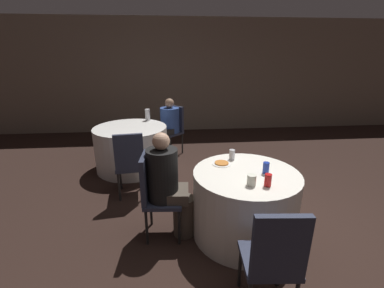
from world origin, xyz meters
TOP-DOWN VIEW (x-y plane):
  - ground_plane at (0.00, 0.00)m, footprint 16.00×16.00m
  - wall_back at (0.00, 4.39)m, footprint 16.00×0.06m
  - table_near at (-0.19, 0.03)m, footprint 1.13×1.13m
  - table_far at (-1.66, 1.98)m, footprint 1.25×1.25m
  - chair_near_west at (-1.17, 0.10)m, footprint 0.43×0.43m
  - chair_near_south at (-0.27, -0.95)m, footprint 0.43×0.43m
  - chair_far_south at (-1.54, 0.94)m, footprint 0.44×0.45m
  - chair_far_northeast at (-0.90, 2.69)m, footprint 0.57×0.57m
  - person_blue_shirt at (-1.02, 2.58)m, footprint 0.51×0.50m
  - person_black_shirt at (-1.00, 0.09)m, footprint 0.50×0.34m
  - pizza_plate_near at (-0.41, 0.28)m, footprint 0.22×0.22m
  - soda_can_blue at (0.00, -0.00)m, footprint 0.07×0.07m
  - soda_can_silver at (-0.26, 0.40)m, footprint 0.07×0.07m
  - soda_can_red at (-0.08, -0.27)m, footprint 0.07×0.07m
  - cup_near at (-0.23, -0.24)m, footprint 0.09×0.09m
  - bottle_far at (-1.39, 2.44)m, footprint 0.09×0.09m

SIDE VIEW (x-z plane):
  - ground_plane at x=0.00m, z-range 0.00..0.00m
  - table_near at x=-0.19m, z-range 0.00..0.75m
  - table_far at x=-1.66m, z-range 0.00..0.75m
  - chair_near_west at x=-1.17m, z-range 0.09..1.04m
  - chair_near_south at x=-0.27m, z-range 0.09..1.04m
  - chair_far_south at x=-1.54m, z-range 0.09..1.04m
  - chair_far_northeast at x=-0.90m, z-range 0.09..1.04m
  - person_blue_shirt at x=-1.02m, z-range 0.02..1.15m
  - person_black_shirt at x=-1.00m, z-range 0.00..1.20m
  - pizza_plate_near at x=-0.41m, z-range 0.75..0.77m
  - cup_near at x=-0.23m, z-range 0.75..0.86m
  - soda_can_blue at x=0.00m, z-range 0.75..0.87m
  - soda_can_silver at x=-0.26m, z-range 0.75..0.87m
  - soda_can_red at x=-0.08m, z-range 0.75..0.87m
  - bottle_far at x=-1.39m, z-range 0.75..0.97m
  - wall_back at x=0.00m, z-range 0.00..2.80m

